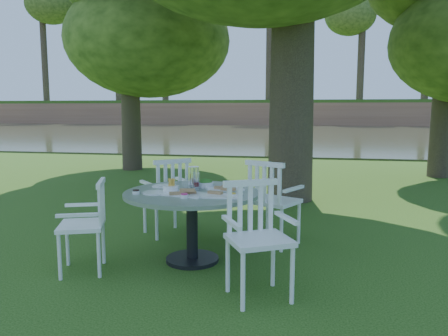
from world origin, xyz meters
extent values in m
plane|color=#1A3D0C|center=(0.00, 0.00, 0.00)|extent=(140.00, 140.00, 0.00)
cylinder|color=black|center=(-0.12, -0.96, 0.02)|extent=(0.56, 0.56, 0.04)
cylinder|color=black|center=(-0.12, -0.96, 0.38)|extent=(0.12, 0.12, 0.67)
cylinder|color=slate|center=(-0.12, -0.96, 0.73)|extent=(1.41, 1.41, 0.04)
cylinder|color=white|center=(0.98, -0.12, 0.25)|extent=(0.04, 0.04, 0.50)
cylinder|color=white|center=(0.58, 0.09, 0.25)|extent=(0.04, 0.04, 0.50)
cylinder|color=white|center=(0.79, -0.47, 0.25)|extent=(0.04, 0.04, 0.50)
cylinder|color=white|center=(0.40, -0.27, 0.25)|extent=(0.04, 0.04, 0.50)
cube|color=white|center=(0.69, -0.19, 0.52)|extent=(0.67, 0.65, 0.04)
cube|color=white|center=(0.58, -0.39, 0.76)|extent=(0.48, 0.27, 0.51)
cylinder|color=white|center=(-0.69, 0.26, 0.24)|extent=(0.04, 0.04, 0.49)
cylinder|color=white|center=(-1.01, -0.03, 0.24)|extent=(0.04, 0.04, 0.49)
cylinder|color=white|center=(-0.42, -0.02, 0.24)|extent=(0.04, 0.04, 0.49)
cylinder|color=white|center=(-0.74, -0.32, 0.24)|extent=(0.04, 0.04, 0.49)
cube|color=white|center=(-0.72, -0.03, 0.51)|extent=(0.68, 0.67, 0.04)
cube|color=white|center=(-0.57, -0.19, 0.74)|extent=(0.39, 0.37, 0.50)
cylinder|color=white|center=(-1.35, -1.33, 0.22)|extent=(0.04, 0.04, 0.45)
cylinder|color=white|center=(-1.21, -1.70, 0.22)|extent=(0.04, 0.04, 0.45)
cylinder|color=white|center=(-1.01, -1.20, 0.22)|extent=(0.04, 0.04, 0.45)
cylinder|color=white|center=(-0.87, -1.58, 0.22)|extent=(0.04, 0.04, 0.45)
cube|color=white|center=(-1.11, -1.45, 0.47)|extent=(0.55, 0.58, 0.04)
cube|color=white|center=(-0.92, -1.38, 0.68)|extent=(0.20, 0.44, 0.46)
cylinder|color=white|center=(0.59, -2.00, 0.24)|extent=(0.04, 0.04, 0.49)
cylinder|color=white|center=(0.97, -1.79, 0.24)|extent=(0.04, 0.04, 0.49)
cylinder|color=white|center=(0.40, -1.66, 0.24)|extent=(0.04, 0.04, 0.49)
cylinder|color=white|center=(0.78, -1.45, 0.24)|extent=(0.04, 0.04, 0.49)
cube|color=white|center=(0.68, -1.72, 0.51)|extent=(0.65, 0.64, 0.04)
cube|color=white|center=(0.58, -1.53, 0.74)|extent=(0.46, 0.28, 0.50)
cube|color=white|center=(-0.13, -1.14, 0.76)|extent=(0.48, 0.35, 0.02)
cube|color=white|center=(0.25, -1.15, 0.76)|extent=(0.41, 0.25, 0.02)
cube|color=white|center=(0.20, -0.78, 0.76)|extent=(0.44, 0.35, 0.02)
cylinder|color=white|center=(-0.46, -1.11, 0.76)|extent=(0.26, 0.26, 0.01)
cylinder|color=white|center=(-0.51, -0.73, 0.76)|extent=(0.24, 0.24, 0.01)
cylinder|color=white|center=(-0.33, -1.00, 0.78)|extent=(0.16, 0.16, 0.06)
cylinder|color=white|center=(-0.03, -0.68, 0.78)|extent=(0.18, 0.18, 0.06)
cylinder|color=silver|center=(-0.14, -0.78, 0.87)|extent=(0.12, 0.12, 0.24)
cylinder|color=white|center=(-0.08, -0.89, 0.85)|extent=(0.07, 0.07, 0.19)
cylinder|color=white|center=(-0.20, -0.89, 0.81)|extent=(0.06, 0.06, 0.11)
cylinder|color=white|center=(-0.34, -0.88, 0.80)|extent=(0.06, 0.06, 0.10)
cylinder|color=white|center=(-0.10, -1.29, 0.77)|extent=(0.08, 0.08, 0.03)
cylinder|color=white|center=(0.35, -1.13, 0.77)|extent=(0.06, 0.06, 0.03)
cylinder|color=white|center=(0.39, -0.95, 0.77)|extent=(0.06, 0.06, 0.03)
cylinder|color=white|center=(-0.64, -1.19, 0.77)|extent=(0.08, 0.08, 0.03)
ellipsoid|color=#273E13|center=(-3.58, 5.64, 3.38)|extent=(3.61, 3.61, 2.52)
ellipsoid|color=#273E13|center=(4.11, 5.84, 3.05)|extent=(3.26, 3.26, 2.28)
cube|color=#31361F|center=(0.00, 23.00, 0.00)|extent=(100.00, 28.00, 0.12)
cube|color=brown|center=(0.00, 38.50, 1.10)|extent=(100.00, 3.00, 2.20)
cube|color=#1A3D0C|center=(0.00, 46.00, 2.35)|extent=(100.00, 18.00, 0.30)
cylinder|color=black|center=(-31.00, 40.50, 8.70)|extent=(0.70, 0.70, 13.00)
ellipsoid|color=#273E13|center=(-31.00, 40.50, 11.95)|extent=(5.60, 5.60, 4.48)
cylinder|color=black|center=(-22.00, 40.50, 8.70)|extent=(0.70, 0.70, 13.00)
ellipsoid|color=#273E13|center=(-22.00, 40.50, 11.95)|extent=(5.60, 5.60, 4.48)
cylinder|color=black|center=(-13.00, 40.50, 8.70)|extent=(0.70, 0.70, 13.00)
ellipsoid|color=#273E13|center=(-13.00, 40.50, 11.95)|extent=(5.60, 5.60, 4.48)
cylinder|color=black|center=(-4.00, 40.50, 8.70)|extent=(0.70, 0.70, 13.00)
ellipsoid|color=#273E13|center=(-4.00, 40.50, 11.95)|extent=(5.60, 5.60, 4.48)
cylinder|color=black|center=(5.00, 40.50, 8.70)|extent=(0.70, 0.70, 13.00)
ellipsoid|color=#273E13|center=(5.00, 40.50, 11.95)|extent=(5.60, 5.60, 4.48)
camera|label=1|loc=(1.08, -5.28, 1.61)|focal=35.00mm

